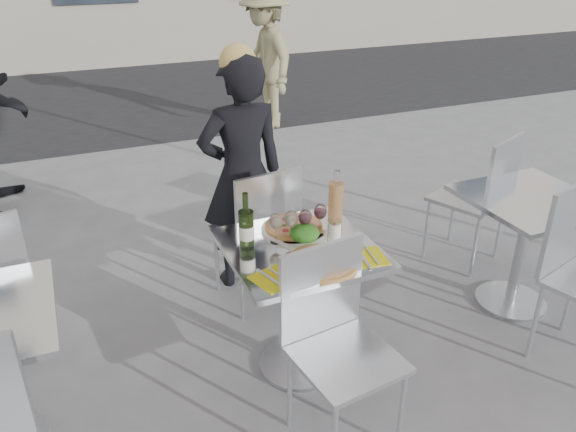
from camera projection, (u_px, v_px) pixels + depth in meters
name	position (u px, v px, depth m)	size (l,w,h in m)	color
ground	(299.00, 364.00, 3.11)	(80.00, 80.00, 0.00)	slate
street_asphalt	(123.00, 94.00, 8.46)	(24.00, 5.00, 0.00)	black
main_table	(300.00, 282.00, 2.87)	(0.72, 0.72, 0.75)	#B7BABF
side_table_right	(525.00, 229.00, 3.39)	(0.72, 0.72, 0.75)	#B7BABF
chair_far	(261.00, 227.00, 3.38)	(0.48, 0.49, 0.94)	silver
chair_near	(335.00, 331.00, 2.49)	(0.48, 0.49, 0.94)	silver
side_chair_rfar	(483.00, 190.00, 3.83)	(0.58, 0.59, 0.97)	silver
woman_diner	(242.00, 175.00, 3.56)	(0.56, 0.37, 1.53)	black
pedestrian_b	(265.00, 58.00, 6.65)	(1.07, 0.62, 1.66)	#928A5E
pizza_near	(322.00, 262.00, 2.62)	(0.34, 0.34, 0.02)	#B88647
pizza_far	(294.00, 227.00, 2.92)	(0.34, 0.34, 0.03)	white
salad_plate	(305.00, 235.00, 2.81)	(0.22, 0.22, 0.09)	white
wine_bottle	(246.00, 227.00, 2.71)	(0.07, 0.08, 0.29)	#314A1C
carafe	(336.00, 201.00, 2.97)	(0.08, 0.08, 0.29)	#E7A963
sugar_shaker	(335.00, 230.00, 2.82)	(0.06, 0.06, 0.11)	white
wineglass_white_a	(276.00, 222.00, 2.77)	(0.07, 0.07, 0.16)	white
wineglass_white_b	(291.00, 219.00, 2.80)	(0.07, 0.07, 0.16)	white
wineglass_red_a	(305.00, 218.00, 2.81)	(0.07, 0.07, 0.16)	white
wineglass_red_b	(320.00, 212.00, 2.87)	(0.07, 0.07, 0.16)	white
napkin_left	(275.00, 278.00, 2.51)	(0.22, 0.22, 0.01)	yellow
napkin_right	(366.00, 257.00, 2.68)	(0.21, 0.21, 0.01)	yellow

